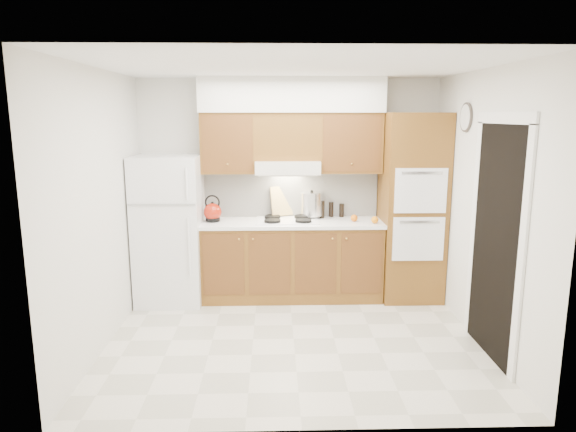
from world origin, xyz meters
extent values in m
plane|color=beige|center=(0.00, 0.00, 0.00)|extent=(3.60, 3.60, 0.00)
plane|color=white|center=(0.00, 0.00, 2.60)|extent=(3.60, 3.60, 0.00)
cube|color=silver|center=(0.00, 1.50, 1.30)|extent=(3.60, 0.02, 2.60)
cube|color=silver|center=(-1.80, 0.00, 1.30)|extent=(0.02, 3.00, 2.60)
cube|color=silver|center=(1.80, 0.00, 1.30)|extent=(0.02, 3.00, 2.60)
cube|color=white|center=(-1.41, 1.14, 0.86)|extent=(0.75, 0.72, 1.72)
cube|color=brown|center=(0.02, 1.20, 0.45)|extent=(2.11, 0.60, 0.90)
cube|color=white|center=(0.03, 1.19, 0.92)|extent=(2.13, 0.62, 0.04)
cube|color=white|center=(0.02, 1.49, 1.22)|extent=(2.11, 0.03, 0.56)
cube|color=brown|center=(1.44, 1.18, 1.10)|extent=(0.70, 0.65, 2.20)
cube|color=brown|center=(-0.71, 1.33, 1.85)|extent=(0.63, 0.33, 0.70)
cube|color=brown|center=(0.72, 1.33, 1.85)|extent=(0.73, 0.33, 0.70)
cube|color=silver|center=(-0.02, 1.27, 1.57)|extent=(0.75, 0.45, 0.15)
cube|color=brown|center=(-0.02, 1.33, 1.92)|extent=(0.75, 0.33, 0.55)
cube|color=silver|center=(0.03, 1.32, 2.40)|extent=(2.13, 0.36, 0.40)
cube|color=white|center=(-0.02, 1.21, 0.95)|extent=(0.74, 0.50, 0.01)
cube|color=black|center=(1.79, -0.35, 1.05)|extent=(0.02, 0.90, 2.10)
cylinder|color=#3F3833|center=(1.79, 0.55, 2.15)|extent=(0.02, 0.30, 0.30)
sphere|color=maroon|center=(-0.91, 1.20, 1.05)|extent=(0.23, 0.23, 0.21)
cube|color=tan|center=(-0.09, 1.45, 1.14)|extent=(0.28, 0.19, 0.36)
cylinder|color=silver|center=(0.27, 1.38, 1.11)|extent=(0.32, 0.32, 0.28)
cylinder|color=black|center=(0.40, 1.37, 1.05)|extent=(0.08, 0.08, 0.21)
cylinder|color=black|center=(0.52, 1.45, 1.03)|extent=(0.07, 0.07, 0.18)
cylinder|color=black|center=(0.64, 1.44, 1.02)|extent=(0.08, 0.08, 0.16)
sphere|color=orange|center=(0.98, 1.04, 0.98)|extent=(0.08, 0.08, 0.08)
sphere|color=orange|center=(0.76, 1.15, 0.98)|extent=(0.09, 0.09, 0.08)
camera|label=1|loc=(-0.19, -4.73, 2.18)|focal=32.00mm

